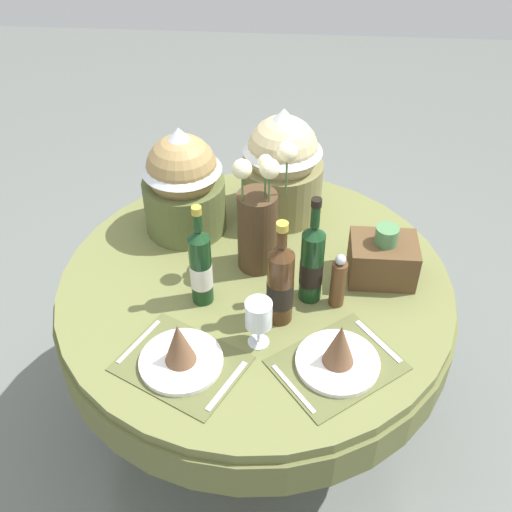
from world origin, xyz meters
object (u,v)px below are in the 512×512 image
(wine_bottle_right, at_px, (312,263))
(gift_tub_back_left, at_px, (183,178))
(pepper_mill, at_px, (338,282))
(wine_glass_right, at_px, (259,315))
(flower_vase, at_px, (258,222))
(wine_bottle_left, at_px, (201,266))
(place_setting_right, at_px, (339,354))
(woven_basket_side_right, at_px, (383,258))
(gift_tub_back_centre, at_px, (282,160))
(wine_bottle_centre, at_px, (280,284))
(place_setting_left, at_px, (180,353))
(dining_table, at_px, (255,307))

(wine_bottle_right, bearing_deg, gift_tub_back_left, 143.30)
(pepper_mill, bearing_deg, gift_tub_back_left, 146.08)
(wine_glass_right, xyz_separation_m, pepper_mill, (0.23, 0.18, -0.02))
(flower_vase, distance_m, wine_glass_right, 0.35)
(flower_vase, distance_m, wine_bottle_left, 0.24)
(wine_bottle_right, bearing_deg, place_setting_right, -73.43)
(pepper_mill, bearing_deg, woven_basket_side_right, 42.95)
(wine_bottle_right, height_order, gift_tub_back_centre, gift_tub_back_centre)
(wine_bottle_right, bearing_deg, wine_bottle_left, -173.80)
(wine_bottle_centre, bearing_deg, wine_bottle_left, 165.68)
(gift_tub_back_centre, bearing_deg, pepper_mill, -67.87)
(pepper_mill, bearing_deg, place_setting_left, -147.98)
(dining_table, distance_m, place_setting_right, 0.45)
(gift_tub_back_centre, height_order, woven_basket_side_right, gift_tub_back_centre)
(woven_basket_side_right, bearing_deg, flower_vase, 176.22)
(pepper_mill, bearing_deg, place_setting_right, -90.45)
(wine_bottle_left, relative_size, wine_bottle_right, 0.95)
(place_setting_left, bearing_deg, wine_bottle_centre, 37.00)
(pepper_mill, distance_m, gift_tub_back_left, 0.65)
(gift_tub_back_left, bearing_deg, wine_bottle_centre, -50.61)
(place_setting_left, distance_m, pepper_mill, 0.53)
(gift_tub_back_centre, bearing_deg, wine_bottle_right, -76.34)
(wine_bottle_left, height_order, gift_tub_back_left, gift_tub_back_left)
(wine_bottle_centre, relative_size, wine_glass_right, 2.26)
(place_setting_right, height_order, pepper_mill, pepper_mill)
(dining_table, xyz_separation_m, wine_bottle_left, (-0.16, -0.10, 0.26))
(wine_bottle_left, xyz_separation_m, woven_basket_side_right, (0.57, 0.15, -0.06))
(place_setting_left, height_order, wine_bottle_right, wine_bottle_right)
(wine_bottle_centre, distance_m, wine_glass_right, 0.12)
(flower_vase, relative_size, wine_glass_right, 2.86)
(flower_vase, height_order, wine_bottle_right, flower_vase)
(place_setting_right, bearing_deg, wine_bottle_centre, 134.68)
(wine_bottle_right, distance_m, woven_basket_side_right, 0.27)
(wine_bottle_centre, relative_size, woven_basket_side_right, 1.72)
(flower_vase, distance_m, gift_tub_back_left, 0.33)
(gift_tub_back_centre, bearing_deg, wine_bottle_centre, -88.13)
(wine_bottle_left, distance_m, wine_glass_right, 0.25)
(gift_tub_back_left, bearing_deg, gift_tub_back_centre, 19.59)
(wine_bottle_left, distance_m, gift_tub_back_left, 0.39)
(wine_bottle_right, bearing_deg, dining_table, 161.49)
(flower_vase, bearing_deg, place_setting_left, -113.04)
(gift_tub_back_left, bearing_deg, flower_vase, -35.11)
(flower_vase, xyz_separation_m, gift_tub_back_left, (-0.27, 0.19, 0.03))
(gift_tub_back_left, bearing_deg, wine_glass_right, -61.02)
(wine_bottle_left, bearing_deg, wine_bottle_centre, -14.32)
(place_setting_left, xyz_separation_m, wine_bottle_right, (0.36, 0.30, 0.10))
(dining_table, xyz_separation_m, place_setting_left, (-0.18, -0.36, 0.17))
(wine_bottle_right, height_order, pepper_mill, wine_bottle_right)
(wine_bottle_left, distance_m, gift_tub_back_centre, 0.54)
(gift_tub_back_centre, bearing_deg, flower_vase, -101.56)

